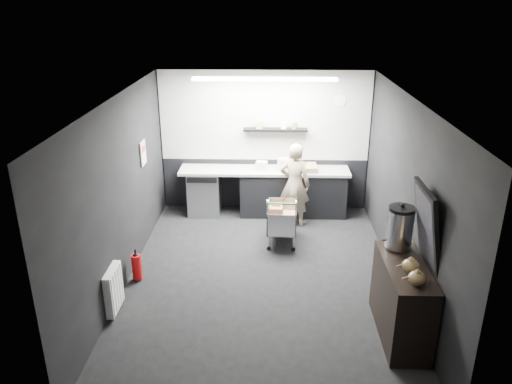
{
  "coord_description": "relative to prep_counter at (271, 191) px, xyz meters",
  "views": [
    {
      "loc": [
        0.1,
        -6.48,
        3.96
      ],
      "look_at": [
        -0.1,
        0.4,
        1.24
      ],
      "focal_mm": 35.0,
      "sensor_mm": 36.0,
      "label": 1
    }
  ],
  "objects": [
    {
      "name": "cardboard_box",
      "position": [
        0.58,
        -0.05,
        0.5
      ],
      "size": [
        0.55,
        0.43,
        0.11
      ],
      "primitive_type": "cube",
      "rotation": [
        0.0,
        0.0,
        0.05
      ],
      "color": "#A08255",
      "rests_on": "prep_counter"
    },
    {
      "name": "dado_panel",
      "position": [
        -0.14,
        0.31,
        0.04
      ],
      "size": [
        3.95,
        0.02,
        1.0
      ],
      "primitive_type": "cube",
      "color": "black",
      "rests_on": "wall_back"
    },
    {
      "name": "poster_red_band",
      "position": [
        -2.11,
        -1.12,
        1.16
      ],
      "size": [
        0.02,
        0.22,
        0.1
      ],
      "primitive_type": "cube",
      "color": "red",
      "rests_on": "poster"
    },
    {
      "name": "ceiling_strip",
      "position": [
        -0.14,
        -0.57,
        2.21
      ],
      "size": [
        2.4,
        0.2,
        0.04
      ],
      "primitive_type": "cube",
      "color": "white",
      "rests_on": "ceiling"
    },
    {
      "name": "sideboard",
      "position": [
        1.61,
        -3.63,
        0.16
      ],
      "size": [
        0.56,
        1.3,
        1.95
      ],
      "color": "black",
      "rests_on": "floor"
    },
    {
      "name": "wall_back",
      "position": [
        -0.14,
        0.33,
        0.89
      ],
      "size": [
        5.5,
        0.0,
        5.5
      ],
      "primitive_type": "plane",
      "rotation": [
        1.57,
        0.0,
        0.0
      ],
      "color": "black",
      "rests_on": "floor"
    },
    {
      "name": "pink_tub",
      "position": [
        0.21,
        0.0,
        0.55
      ],
      "size": [
        0.22,
        0.22,
        0.22
      ],
      "primitive_type": "cylinder",
      "color": "beige",
      "rests_on": "prep_counter"
    },
    {
      "name": "floor",
      "position": [
        -0.14,
        -2.42,
        -0.46
      ],
      "size": [
        5.5,
        5.5,
        0.0
      ],
      "primitive_type": "plane",
      "color": "black",
      "rests_on": "ground"
    },
    {
      "name": "prep_counter",
      "position": [
        0.0,
        0.0,
        0.0
      ],
      "size": [
        3.2,
        0.61,
        0.9
      ],
      "color": "black",
      "rests_on": "floor"
    },
    {
      "name": "fire_extinguisher",
      "position": [
        -1.99,
        -2.51,
        -0.22
      ],
      "size": [
        0.15,
        0.15,
        0.48
      ],
      "color": "red",
      "rests_on": "floor"
    },
    {
      "name": "radiator",
      "position": [
        -2.08,
        -3.32,
        -0.11
      ],
      "size": [
        0.1,
        0.5,
        0.6
      ],
      "primitive_type": "cube",
      "color": "white",
      "rests_on": "wall_left"
    },
    {
      "name": "wall_right",
      "position": [
        1.86,
        -2.42,
        0.89
      ],
      "size": [
        0.0,
        5.5,
        5.5
      ],
      "primitive_type": "plane",
      "rotation": [
        1.57,
        0.0,
        -1.57
      ],
      "color": "black",
      "rests_on": "floor"
    },
    {
      "name": "kitchen_wall_panel",
      "position": [
        -0.14,
        0.31,
        1.39
      ],
      "size": [
        3.95,
        0.02,
        1.7
      ],
      "primitive_type": "cube",
      "color": "silver",
      "rests_on": "wall_back"
    },
    {
      "name": "white_container",
      "position": [
        -0.19,
        -0.05,
        0.53
      ],
      "size": [
        0.22,
        0.19,
        0.17
      ],
      "primitive_type": "cube",
      "rotation": [
        0.0,
        0.0,
        -0.24
      ],
      "color": "white",
      "rests_on": "prep_counter"
    },
    {
      "name": "ceiling",
      "position": [
        -0.14,
        -2.42,
        2.24
      ],
      "size": [
        5.5,
        5.5,
        0.0
      ],
      "primitive_type": "plane",
      "rotation": [
        3.14,
        0.0,
        0.0
      ],
      "color": "white",
      "rests_on": "wall_back"
    },
    {
      "name": "wall_clock",
      "position": [
        1.26,
        0.3,
        1.69
      ],
      "size": [
        0.2,
        0.03,
        0.2
      ],
      "primitive_type": "cylinder",
      "rotation": [
        1.57,
        0.0,
        0.0
      ],
      "color": "white",
      "rests_on": "wall_back"
    },
    {
      "name": "person",
      "position": [
        0.42,
        -0.45,
        0.32
      ],
      "size": [
        0.65,
        0.53,
        1.55
      ],
      "primitive_type": "imported",
      "rotation": [
        0.0,
        0.0,
        2.82
      ],
      "color": "beige",
      "rests_on": "floor"
    },
    {
      "name": "wall_left",
      "position": [
        -2.14,
        -2.42,
        0.89
      ],
      "size": [
        0.0,
        5.5,
        5.5
      ],
      "primitive_type": "plane",
      "rotation": [
        1.57,
        0.0,
        1.57
      ],
      "color": "black",
      "rests_on": "floor"
    },
    {
      "name": "shopping_cart",
      "position": [
        0.18,
        -1.19,
        -0.03
      ],
      "size": [
        0.52,
        0.84,
        0.9
      ],
      "color": "silver",
      "rests_on": "floor"
    },
    {
      "name": "poster",
      "position": [
        -2.12,
        -1.12,
        1.09
      ],
      "size": [
        0.02,
        0.3,
        0.4
      ],
      "primitive_type": "cube",
      "color": "silver",
      "rests_on": "wall_left"
    },
    {
      "name": "wall_front",
      "position": [
        -0.14,
        -5.17,
        0.89
      ],
      "size": [
        5.5,
        0.0,
        5.5
      ],
      "primitive_type": "plane",
      "rotation": [
        -1.57,
        0.0,
        0.0
      ],
      "color": "black",
      "rests_on": "floor"
    },
    {
      "name": "floating_shelf",
      "position": [
        0.06,
        0.2,
        1.16
      ],
      "size": [
        1.2,
        0.22,
        0.04
      ],
      "primitive_type": "cube",
      "color": "black",
      "rests_on": "wall_back"
    }
  ]
}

